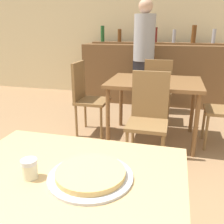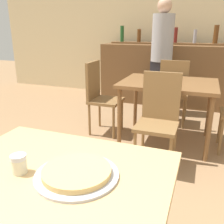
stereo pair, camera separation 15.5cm
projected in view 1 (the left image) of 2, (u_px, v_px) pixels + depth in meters
name	position (u px, v px, depth m)	size (l,w,h in m)	color
wall_back	(157.00, 26.00, 4.89)	(8.00, 0.05, 2.80)	beige
dining_table_near	(70.00, 191.00, 1.12)	(1.01, 0.70, 0.77)	tan
dining_table_far	(154.00, 87.00, 3.03)	(1.11, 0.84, 0.77)	brown
bar_counter	(153.00, 74.00, 4.70)	(2.60, 0.56, 1.08)	brown
bar_back_shelf	(155.00, 40.00, 4.63)	(2.39, 0.24, 0.33)	brown
chair_far_side_front	(149.00, 113.00, 2.54)	(0.40, 0.40, 0.96)	olive
chair_far_side_back	(158.00, 88.00, 3.61)	(0.40, 0.40, 0.96)	olive
chair_far_side_left	(86.00, 94.00, 3.29)	(0.40, 0.40, 0.96)	olive
pizza_tray	(91.00, 174.00, 1.04)	(0.36, 0.36, 0.04)	#B7B7BC
cheese_shaker	(30.00, 169.00, 1.03)	(0.07, 0.07, 0.09)	beige
person_standing	(144.00, 53.00, 4.05)	(0.34, 0.34, 1.80)	#2D2D38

